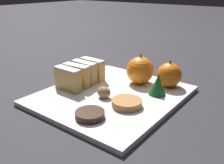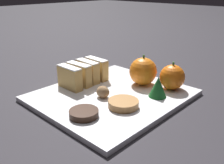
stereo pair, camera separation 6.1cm
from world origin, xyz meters
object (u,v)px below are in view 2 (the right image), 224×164
at_px(walnut, 103,92).
at_px(chocolate_cookie, 84,113).
at_px(orange_near, 172,77).
at_px(orange_far, 143,71).

relative_size(walnut, chocolate_cookie, 0.56).
distance_m(orange_near, walnut, 0.18).
bearing_deg(orange_near, walnut, -119.94).
bearing_deg(chocolate_cookie, orange_far, 95.19).
height_order(orange_near, chocolate_cookie, orange_near).
height_order(orange_far, chocolate_cookie, orange_far).
xyz_separation_m(orange_far, walnut, (-0.02, -0.13, -0.02)).
bearing_deg(orange_near, chocolate_cookie, -101.94).
distance_m(orange_far, walnut, 0.14).
relative_size(orange_near, walnut, 2.13).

